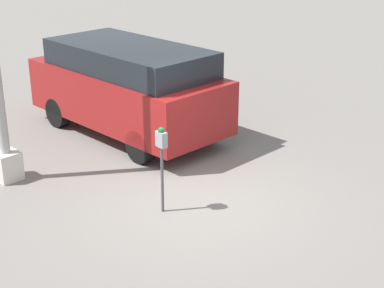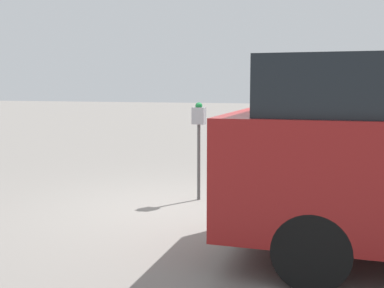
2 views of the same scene
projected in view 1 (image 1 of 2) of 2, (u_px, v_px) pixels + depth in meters
The scene contains 3 objects.
ground_plane at pixel (194, 199), 10.40m from camera, with size 80.00×80.00×0.00m, color slate.
parking_meter_near at pixel (162, 150), 9.58m from camera, with size 0.21×0.13×1.52m.
parked_van at pixel (128, 86), 13.07m from camera, with size 4.86×2.08×2.05m.
Camera 1 is at (-6.52, 6.63, 4.77)m, focal length 55.00 mm.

